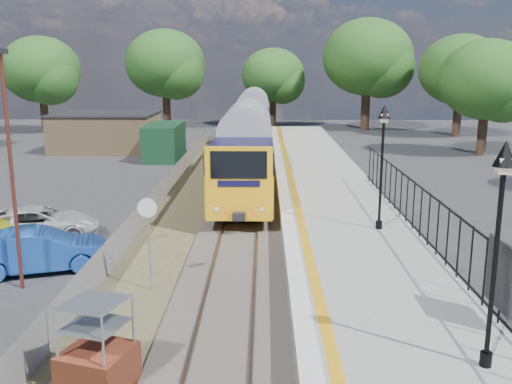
{
  "coord_description": "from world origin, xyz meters",
  "views": [
    {
      "loc": [
        1.0,
        -14.58,
        6.84
      ],
      "look_at": [
        0.69,
        7.29,
        2.0
      ],
      "focal_mm": 40.0,
      "sensor_mm": 36.0,
      "label": 1
    }
  ],
  "objects_px": {
    "train": "(251,128)",
    "carpark_lamp": "(10,158)",
    "car_blue": "(40,250)",
    "car_white": "(38,223)",
    "brick_plinth": "(97,349)",
    "speed_sign": "(148,228)",
    "victorian_lamp_north": "(383,138)",
    "victorian_lamp_south": "(501,203)"
  },
  "relations": [
    {
      "from": "car_blue",
      "to": "car_white",
      "type": "distance_m",
      "value": 3.95
    },
    {
      "from": "speed_sign",
      "to": "carpark_lamp",
      "type": "distance_m",
      "value": 4.62
    },
    {
      "from": "brick_plinth",
      "to": "car_white",
      "type": "height_order",
      "value": "brick_plinth"
    },
    {
      "from": "brick_plinth",
      "to": "car_white",
      "type": "relative_size",
      "value": 0.44
    },
    {
      "from": "carpark_lamp",
      "to": "car_blue",
      "type": "xyz_separation_m",
      "value": [
        0.03,
        1.52,
        -3.42
      ]
    },
    {
      "from": "train",
      "to": "carpark_lamp",
      "type": "xyz_separation_m",
      "value": [
        -6.61,
        -25.85,
        1.82
      ]
    },
    {
      "from": "victorian_lamp_north",
      "to": "train",
      "type": "bearing_deg",
      "value": 103.52
    },
    {
      "from": "train",
      "to": "speed_sign",
      "type": "distance_m",
      "value": 26.2
    },
    {
      "from": "victorian_lamp_north",
      "to": "brick_plinth",
      "type": "relative_size",
      "value": 2.16
    },
    {
      "from": "speed_sign",
      "to": "carpark_lamp",
      "type": "bearing_deg",
      "value": -178.88
    },
    {
      "from": "train",
      "to": "car_white",
      "type": "bearing_deg",
      "value": -111.31
    },
    {
      "from": "carpark_lamp",
      "to": "brick_plinth",
      "type": "bearing_deg",
      "value": -54.91
    },
    {
      "from": "car_blue",
      "to": "car_white",
      "type": "bearing_deg",
      "value": 3.5
    },
    {
      "from": "car_blue",
      "to": "car_white",
      "type": "height_order",
      "value": "car_blue"
    },
    {
      "from": "brick_plinth",
      "to": "speed_sign",
      "type": "bearing_deg",
      "value": 90.0
    },
    {
      "from": "victorian_lamp_south",
      "to": "victorian_lamp_north",
      "type": "distance_m",
      "value": 10.0
    },
    {
      "from": "victorian_lamp_south",
      "to": "victorian_lamp_north",
      "type": "xyz_separation_m",
      "value": [
        -0.2,
        10.0,
        0.0
      ]
    },
    {
      "from": "brick_plinth",
      "to": "carpark_lamp",
      "type": "bearing_deg",
      "value": 125.09
    },
    {
      "from": "brick_plinth",
      "to": "car_blue",
      "type": "distance_m",
      "value": 8.41
    },
    {
      "from": "victorian_lamp_south",
      "to": "car_white",
      "type": "relative_size",
      "value": 0.96
    },
    {
      "from": "car_white",
      "to": "victorian_lamp_south",
      "type": "bearing_deg",
      "value": -145.95
    },
    {
      "from": "victorian_lamp_south",
      "to": "carpark_lamp",
      "type": "distance_m",
      "value": 13.59
    },
    {
      "from": "speed_sign",
      "to": "car_blue",
      "type": "height_order",
      "value": "speed_sign"
    },
    {
      "from": "train",
      "to": "brick_plinth",
      "type": "distance_m",
      "value": 31.82
    },
    {
      "from": "victorian_lamp_north",
      "to": "speed_sign",
      "type": "distance_m",
      "value": 9.07
    },
    {
      "from": "victorian_lamp_north",
      "to": "train",
      "type": "relative_size",
      "value": 0.11
    },
    {
      "from": "victorian_lamp_north",
      "to": "speed_sign",
      "type": "bearing_deg",
      "value": -152.64
    },
    {
      "from": "victorian_lamp_south",
      "to": "victorian_lamp_north",
      "type": "bearing_deg",
      "value": 91.15
    },
    {
      "from": "speed_sign",
      "to": "carpark_lamp",
      "type": "xyz_separation_m",
      "value": [
        -4.11,
        0.22,
        2.11
      ]
    },
    {
      "from": "brick_plinth",
      "to": "speed_sign",
      "type": "xyz_separation_m",
      "value": [
        0.0,
        5.62,
        1.03
      ]
    },
    {
      "from": "car_white",
      "to": "brick_plinth",
      "type": "bearing_deg",
      "value": -169.2
    },
    {
      "from": "speed_sign",
      "to": "car_blue",
      "type": "distance_m",
      "value": 4.61
    },
    {
      "from": "car_white",
      "to": "train",
      "type": "bearing_deg",
      "value": -37.33
    },
    {
      "from": "car_blue",
      "to": "train",
      "type": "bearing_deg",
      "value": -33.88
    },
    {
      "from": "carpark_lamp",
      "to": "victorian_lamp_south",
      "type": "bearing_deg",
      "value": -27.06
    },
    {
      "from": "victorian_lamp_south",
      "to": "brick_plinth",
      "type": "bearing_deg",
      "value": 177.56
    },
    {
      "from": "train",
      "to": "victorian_lamp_north",
      "type": "bearing_deg",
      "value": -76.48
    },
    {
      "from": "brick_plinth",
      "to": "car_white",
      "type": "bearing_deg",
      "value": 116.82
    },
    {
      "from": "victorian_lamp_south",
      "to": "carpark_lamp",
      "type": "xyz_separation_m",
      "value": [
        -12.11,
        6.18,
        -0.13
      ]
    },
    {
      "from": "car_white",
      "to": "speed_sign",
      "type": "bearing_deg",
      "value": -150.11
    },
    {
      "from": "train",
      "to": "carpark_lamp",
      "type": "height_order",
      "value": "carpark_lamp"
    },
    {
      "from": "speed_sign",
      "to": "car_blue",
      "type": "relative_size",
      "value": 0.66
    }
  ]
}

